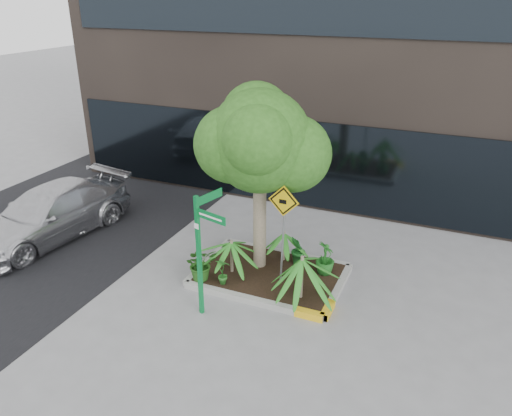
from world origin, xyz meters
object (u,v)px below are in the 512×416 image
at_px(tree, 260,141).
at_px(street_sign_post, 202,243).
at_px(parked_car, 50,213).
at_px(cattle_sign, 283,217).

bearing_deg(tree, street_sign_post, -100.36).
xyz_separation_m(tree, street_sign_post, (-0.37, -2.02, -1.55)).
xyz_separation_m(parked_car, street_sign_post, (5.44, -1.43, 0.94)).
height_order(tree, street_sign_post, tree).
bearing_deg(tree, parked_car, -174.22).
distance_m(street_sign_post, cattle_sign, 1.94).
bearing_deg(parked_car, tree, 14.48).
bearing_deg(cattle_sign, street_sign_post, -120.93).
relative_size(parked_car, cattle_sign, 2.04).
relative_size(tree, parked_car, 0.94).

